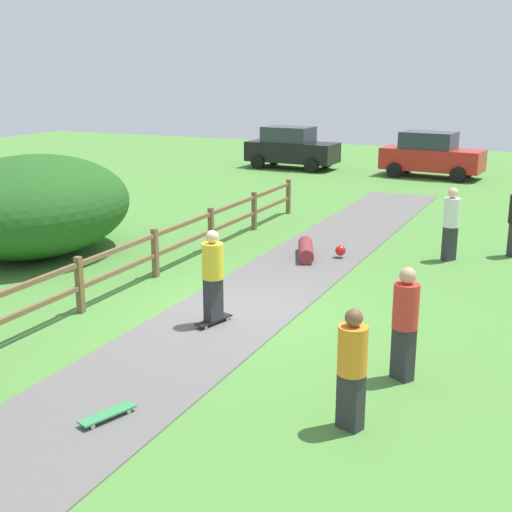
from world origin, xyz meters
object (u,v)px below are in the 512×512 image
parked_car_red (431,155)px  bystander_red (405,319)px  skater_fallen (309,250)px  bystander_orange (352,364)px  skateboard_loose (108,414)px  parked_car_black (291,148)px  bystander_white (451,221)px  bush_large (34,205)px  skater_riding (213,273)px

parked_car_red → bystander_red: bearing=-79.8°
bystander_red → parked_car_red: parked_car_red is taller
skater_fallen → bystander_orange: bystander_orange is taller
bystander_orange → skateboard_loose: bearing=-158.4°
skateboard_loose → parked_car_black: size_ratio=0.19×
skater_fallen → parked_car_black: (-6.38, 14.43, 0.76)m
bystander_white → parked_car_black: 16.27m
skater_fallen → parked_car_red: bearing=89.8°
parked_car_black → parked_car_red: size_ratio=0.99×
bystander_white → parked_car_red: 13.55m
skateboard_loose → bystander_orange: bearing=21.6°
bush_large → skater_riding: size_ratio=3.01×
bush_large → skater_fallen: bearing=21.8°
parked_car_black → bush_large: bearing=-89.7°
skater_riding → bystander_orange: size_ratio=1.07×
skater_riding → parked_car_red: 19.43m
bystander_orange → parked_car_red: bearing=98.7°
bystander_red → parked_car_red: (-3.62, 20.22, 0.00)m
bush_large → bystander_white: (9.45, 3.76, -0.25)m
bush_large → parked_car_red: 18.12m
skateboard_loose → bystander_orange: bystander_orange is taller
bystander_orange → parked_car_red: parked_car_red is taller
skateboard_loose → bystander_orange: 3.27m
bystander_orange → skater_fallen: bearing=114.5°
skater_riding → bystander_white: bearing=63.7°
bystander_red → skateboard_loose: bearing=-138.0°
bush_large → skater_fallen: bush_large is taller
skater_riding → parked_car_black: parked_car_black is taller
bystander_white → parked_car_black: parked_car_black is taller
skater_fallen → parked_car_black: 15.80m
bystander_red → bystander_orange: bearing=-98.7°
parked_car_red → parked_car_black: bearing=-180.0°
skateboard_loose → parked_car_red: size_ratio=0.19×
bush_large → parked_car_black: (-0.07, 16.96, -0.28)m
bush_large → skateboard_loose: bearing=-42.2°
bush_large → skater_riding: (6.37, -2.48, -0.25)m
bystander_red → parked_car_black: bearing=116.5°
bystander_red → bystander_white: bearing=94.4°
skater_riding → bystander_white: (3.08, 6.24, -0.00)m
skateboard_loose → bush_large: bearing=137.8°
bystander_orange → bystander_white: size_ratio=0.92×
bystander_red → skater_fallen: bearing=122.5°
bush_large → skater_fallen: size_ratio=3.53×
bush_large → skateboard_loose: (6.78, -6.15, -1.15)m
skater_fallen → skateboard_loose: skater_fallen is taller
bystander_orange → bush_large: bearing=152.9°
parked_car_red → bystander_white: bearing=-76.9°
skater_fallen → parked_car_red: (0.06, 14.44, 0.76)m
skater_riding → skateboard_loose: skater_riding is taller
bystander_orange → parked_car_red: size_ratio=0.38×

